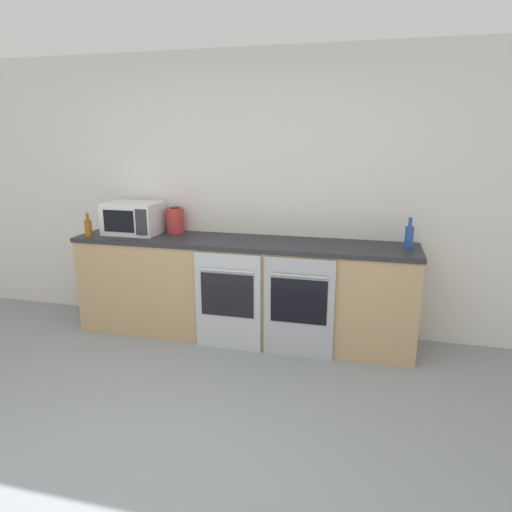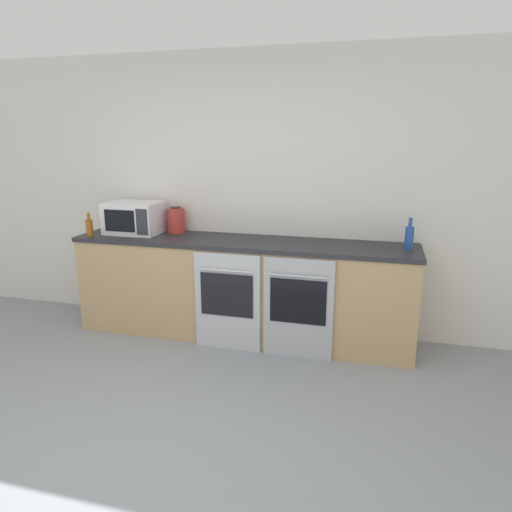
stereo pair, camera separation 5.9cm
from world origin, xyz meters
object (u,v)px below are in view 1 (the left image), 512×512
object	(u,v)px
microwave	(134,218)
bottle_blue	(409,237)
oven_left	(228,301)
bottle_amber	(88,228)
kettle	(175,220)
oven_right	(299,308)

from	to	relation	value
microwave	bottle_blue	bearing A→B (deg)	-0.71
oven_left	bottle_amber	distance (m)	1.50
kettle	microwave	bearing A→B (deg)	-161.38
microwave	bottle_amber	distance (m)	0.42
oven_right	oven_left	bearing A→B (deg)	180.00
bottle_blue	kettle	xyz separation A→B (m)	(-2.16, 0.16, 0.02)
bottle_blue	oven_left	bearing A→B (deg)	-167.42
microwave	bottle_blue	distance (m)	2.54
oven_right	microwave	xyz separation A→B (m)	(-1.68, 0.36, 0.63)
bottle_blue	oven_right	bearing A→B (deg)	-158.91
oven_left	oven_right	world-z (taller)	same
bottle_blue	kettle	world-z (taller)	bottle_blue
bottle_blue	bottle_amber	xyz separation A→B (m)	(-2.86, -0.23, -0.02)
oven_right	bottle_amber	size ratio (longest dim) A/B	3.89
oven_left	bottle_amber	size ratio (longest dim) A/B	3.89
oven_left	kettle	xyz separation A→B (m)	(-0.68, 0.49, 0.60)
microwave	kettle	distance (m)	0.40
oven_left	bottle_amber	bearing A→B (deg)	175.94
oven_left	bottle_amber	world-z (taller)	bottle_amber
oven_left	oven_right	size ratio (longest dim) A/B	1.00
bottle_blue	bottle_amber	bearing A→B (deg)	-175.37
bottle_blue	bottle_amber	world-z (taller)	bottle_blue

